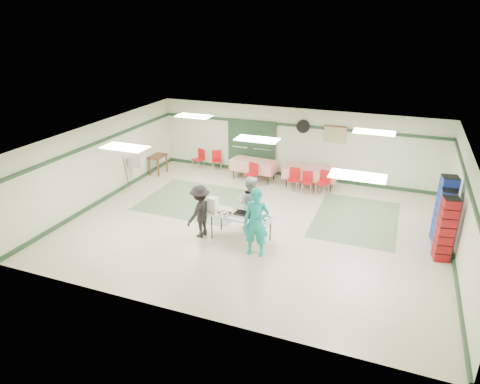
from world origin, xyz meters
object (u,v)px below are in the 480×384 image
(volunteer_teal, at_px, (256,223))
(office_printer, at_px, (137,161))
(dining_table_a, at_px, (310,172))
(crate_stack_blue_a, at_px, (444,210))
(broom, at_px, (126,172))
(crate_stack_red, at_px, (446,229))
(chair_c, at_px, (324,180))
(volunteer_grey, at_px, (250,203))
(crate_stack_blue_b, at_px, (444,219))
(chair_loose_b, at_px, (200,157))
(printer_table, at_px, (158,158))
(serving_table, at_px, (241,217))
(chair_b, at_px, (294,177))
(dining_table_b, at_px, (254,165))
(volunteer_dark, at_px, (200,211))
(chair_loose_a, at_px, (217,158))
(chair_d, at_px, (252,172))
(chair_a, at_px, (307,180))

(volunteer_teal, distance_m, office_printer, 6.52)
(dining_table_a, relative_size, crate_stack_blue_a, 1.02)
(office_printer, relative_size, broom, 0.36)
(crate_stack_red, bearing_deg, crate_stack_blue_a, 90.00)
(broom, bearing_deg, chair_c, 16.85)
(chair_c, distance_m, crate_stack_blue_a, 4.31)
(volunteer_grey, relative_size, crate_stack_blue_b, 0.98)
(volunteer_grey, relative_size, chair_loose_b, 1.94)
(chair_c, xyz_separation_m, printer_table, (-6.60, -0.20, 0.08))
(serving_table, bearing_deg, crate_stack_red, 13.39)
(serving_table, xyz_separation_m, chair_b, (0.47, 4.11, -0.20))
(dining_table_b, distance_m, office_printer, 4.37)
(volunteer_dark, xyz_separation_m, crate_stack_blue_b, (6.39, 1.76, 0.07))
(chair_b, distance_m, chair_loose_b, 4.26)
(chair_loose_a, xyz_separation_m, printer_table, (-2.05, -1.18, 0.12))
(crate_stack_blue_b, xyz_separation_m, printer_table, (-10.30, 2.36, -0.22))
(volunteer_teal, bearing_deg, crate_stack_blue_b, 19.49)
(volunteer_teal, bearing_deg, chair_d, 105.05)
(dining_table_b, height_order, chair_loose_b, chair_loose_b)
(volunteer_teal, height_order, dining_table_a, volunteer_teal)
(dining_table_b, xyz_separation_m, broom, (-3.87, -2.77, 0.13))
(crate_stack_blue_b, bearing_deg, volunteer_teal, -154.78)
(dining_table_a, distance_m, printer_table, 6.03)
(serving_table, xyz_separation_m, chair_a, (0.95, 4.11, -0.24))
(volunteer_grey, distance_m, volunteer_dark, 1.47)
(chair_loose_a, bearing_deg, chair_loose_b, 165.66)
(chair_b, distance_m, crate_stack_red, 5.77)
(chair_a, distance_m, chair_c, 0.60)
(serving_table, bearing_deg, chair_d, 109.16)
(crate_stack_blue_b, relative_size, office_printer, 3.45)
(serving_table, height_order, dining_table_b, dining_table_b)
(dining_table_a, bearing_deg, chair_d, -166.88)
(chair_c, relative_size, crate_stack_blue_b, 0.52)
(chair_b, xyz_separation_m, chair_c, (1.08, 0.00, 0.02))
(chair_b, bearing_deg, crate_stack_blue_b, -27.48)
(dining_table_b, distance_m, chair_c, 2.87)
(crate_stack_blue_b, bearing_deg, dining_table_b, 154.37)
(printer_table, bearing_deg, crate_stack_blue_a, -10.37)
(chair_d, distance_m, chair_loose_b, 2.71)
(serving_table, relative_size, volunteer_dark, 1.19)
(volunteer_dark, distance_m, crate_stack_red, 6.49)
(chair_a, relative_size, broom, 0.58)
(crate_stack_blue_b, bearing_deg, chair_c, 145.32)
(volunteer_dark, bearing_deg, chair_a, 168.23)
(chair_c, xyz_separation_m, crate_stack_blue_a, (3.70, -2.17, 0.43))
(volunteer_grey, height_order, broom, volunteer_grey)
(crate_stack_blue_a, bearing_deg, chair_d, 161.25)
(crate_stack_blue_a, distance_m, crate_stack_red, 1.06)
(chair_b, relative_size, chair_c, 0.96)
(office_printer, bearing_deg, crate_stack_red, -16.43)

